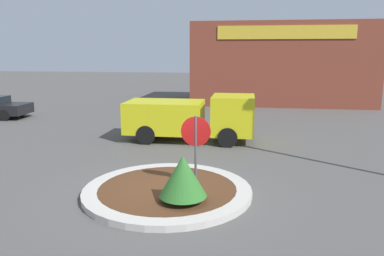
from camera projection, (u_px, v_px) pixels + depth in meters
The scene contains 6 objects.
ground_plane at pixel (168, 193), 10.49m from camera, with size 120.00×120.00×0.00m, color #514F4C.
traffic_island at pixel (168, 190), 10.48m from camera, with size 4.70×4.70×0.17m.
stop_sign at pixel (196, 139), 10.38m from camera, with size 0.84×0.07×2.18m.
island_shrub at pixel (183, 176), 9.38m from camera, with size 1.21×1.21×1.20m.
utility_truck at pixel (191, 116), 16.55m from camera, with size 5.63×2.25×2.04m.
storefront_building at pixel (280, 64), 28.58m from camera, with size 13.12×6.07×5.99m.
Camera 1 is at (2.18, -9.69, 3.91)m, focal length 35.00 mm.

